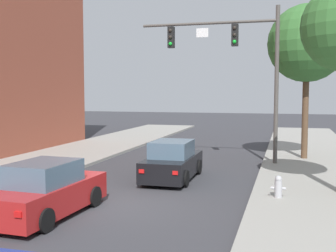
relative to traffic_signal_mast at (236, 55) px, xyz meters
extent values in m
plane|color=#38383D|center=(-2.68, -8.50, -5.35)|extent=(120.00, 120.00, 0.00)
cube|color=#99968E|center=(3.82, -8.50, -5.28)|extent=(5.00, 60.00, 0.15)
cylinder|color=#514C47|center=(1.92, 0.01, -1.45)|extent=(0.20, 0.20, 7.50)
cylinder|color=#514C47|center=(-1.42, 0.01, 1.60)|extent=(6.68, 0.14, 0.14)
cube|color=black|center=(-0.08, 0.01, 0.97)|extent=(0.32, 0.28, 1.05)
sphere|color=#2D2823|center=(-0.08, -0.14, 1.30)|extent=(0.18, 0.18, 0.18)
sphere|color=#2D2823|center=(-0.08, -0.14, 0.97)|extent=(0.18, 0.18, 0.18)
sphere|color=green|center=(-0.08, -0.14, 0.64)|extent=(0.18, 0.18, 0.18)
cube|color=black|center=(-3.29, 0.01, 0.97)|extent=(0.32, 0.28, 1.05)
sphere|color=#2D2823|center=(-3.29, -0.14, 1.30)|extent=(0.18, 0.18, 0.18)
sphere|color=#2D2823|center=(-3.29, -0.14, 0.97)|extent=(0.18, 0.18, 0.18)
sphere|color=green|center=(-3.29, -0.14, 0.64)|extent=(0.18, 0.18, 0.18)
cube|color=white|center=(-1.69, -0.01, 1.15)|extent=(0.60, 0.03, 0.44)
cube|color=black|center=(-2.05, -4.27, -4.79)|extent=(1.74, 4.22, 0.80)
cube|color=slate|center=(-2.05, -4.42, -4.07)|extent=(1.52, 2.02, 0.64)
cylinder|color=black|center=(-2.87, -2.98, -5.03)|extent=(0.23, 0.64, 0.64)
cylinder|color=black|center=(-1.25, -2.96, -5.03)|extent=(0.23, 0.64, 0.64)
cylinder|color=black|center=(-2.84, -5.58, -5.03)|extent=(0.23, 0.64, 0.64)
cylinder|color=black|center=(-1.23, -5.57, -5.03)|extent=(0.23, 0.64, 0.64)
cube|color=red|center=(-2.66, -6.40, -4.67)|extent=(0.20, 0.04, 0.14)
cube|color=red|center=(-1.39, -6.39, -4.67)|extent=(0.20, 0.04, 0.14)
cube|color=#B21E1E|center=(-4.20, -10.26, -4.79)|extent=(1.89, 4.27, 0.80)
cube|color=slate|center=(-4.21, -10.41, -4.07)|extent=(1.59, 2.07, 0.64)
cylinder|color=black|center=(-4.95, -8.93, -5.03)|extent=(0.25, 0.65, 0.64)
cylinder|color=black|center=(-3.33, -9.00, -5.03)|extent=(0.25, 0.65, 0.64)
cylinder|color=black|center=(-3.45, -11.60, -5.03)|extent=(0.25, 0.65, 0.64)
cube|color=red|center=(-3.66, -12.41, -4.67)|extent=(0.20, 0.05, 0.14)
cylinder|color=#B2B2B7|center=(2.21, -6.86, -4.93)|extent=(0.24, 0.24, 0.55)
sphere|color=#B2B2B7|center=(2.21, -6.86, -4.59)|extent=(0.22, 0.22, 0.22)
cylinder|color=#B2B2B7|center=(2.03, -6.86, -4.90)|extent=(0.12, 0.09, 0.09)
cylinder|color=#B2B2B7|center=(2.39, -6.86, -4.90)|extent=(0.12, 0.09, 0.09)
cylinder|color=brown|center=(3.33, 2.02, -2.99)|extent=(0.32, 0.32, 4.42)
sphere|color=#387033|center=(3.33, 2.02, 0.71)|extent=(3.96, 3.96, 3.96)
camera|label=1|loc=(2.42, -20.92, -1.77)|focal=45.37mm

